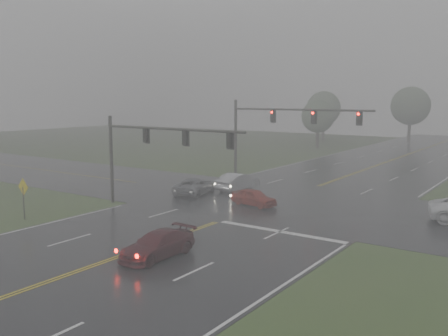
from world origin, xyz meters
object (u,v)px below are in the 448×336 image
Objects in this scene: car_grey at (195,194)px; signal_gantry_near at (147,145)px; sedan_maroon at (158,257)px; sedan_red at (254,206)px; sedan_silver at (238,190)px; signal_gantry_far at (274,123)px.

car_grey is 0.40× the size of signal_gantry_near.
sedan_maroon is at bearing -44.46° from signal_gantry_near.
signal_gantry_near is at bearing 140.88° from sedan_red.
car_grey reaches higher than sedan_maroon.
sedan_red is 6.30m from sedan_silver.
sedan_red is 14.15m from signal_gantry_far.
signal_gantry_near reaches higher than sedan_red.
sedan_silver reaches higher than car_grey.
car_grey is at bearing 95.50° from signal_gantry_near.
signal_gantry_near is 17.29m from signal_gantry_far.
signal_gantry_near is (-1.42, -9.73, 4.70)m from sedan_silver.
car_grey is at bearing 62.29° from sedan_silver.
signal_gantry_far is (-4.99, 12.04, 5.49)m from sedan_red.
signal_gantry_near is (-5.81, -5.21, 4.70)m from sedan_red.
sedan_silver is at bearing -85.44° from signal_gantry_far.
signal_gantry_far is (1.43, 10.95, 5.49)m from car_grey.
signal_gantry_far reaches higher than sedan_red.
sedan_red is 0.25× the size of signal_gantry_far.
sedan_red is 6.51m from car_grey.
sedan_red is 0.76× the size of car_grey.
signal_gantry_far is (-0.60, 7.53, 5.49)m from sedan_silver.
signal_gantry_near is at bearing -92.72° from signal_gantry_far.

